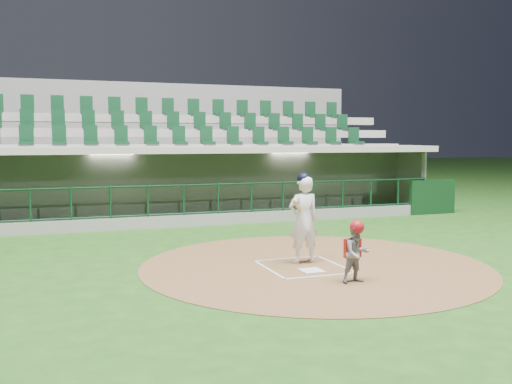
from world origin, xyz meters
TOP-DOWN VIEW (x-y plane):
  - ground at (0.00, 0.00)m, footprint 120.00×120.00m
  - dirt_circle at (0.30, -0.20)m, footprint 7.20×7.20m
  - home_plate at (0.00, -0.70)m, footprint 0.43×0.43m
  - batter_box_chalk at (0.00, -0.30)m, footprint 1.55×1.80m
  - dugout_structure at (0.23, 7.82)m, footprint 16.40×3.70m
  - seating_deck at (0.00, 10.91)m, footprint 17.00×6.72m
  - batter at (0.16, 0.06)m, footprint 0.88×0.87m
  - catcher at (0.37, -1.79)m, footprint 0.54×0.43m

SIDE VIEW (x-z plane):
  - ground at x=0.00m, z-range 0.00..0.00m
  - dirt_circle at x=0.30m, z-range 0.00..0.01m
  - batter_box_chalk at x=0.00m, z-range 0.01..0.02m
  - home_plate at x=0.00m, z-range 0.01..0.03m
  - catcher at x=0.37m, z-range 0.01..1.16m
  - dugout_structure at x=0.23m, z-range -0.54..2.46m
  - batter at x=0.16m, z-range 0.01..1.92m
  - seating_deck at x=0.00m, z-range -1.15..4.00m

